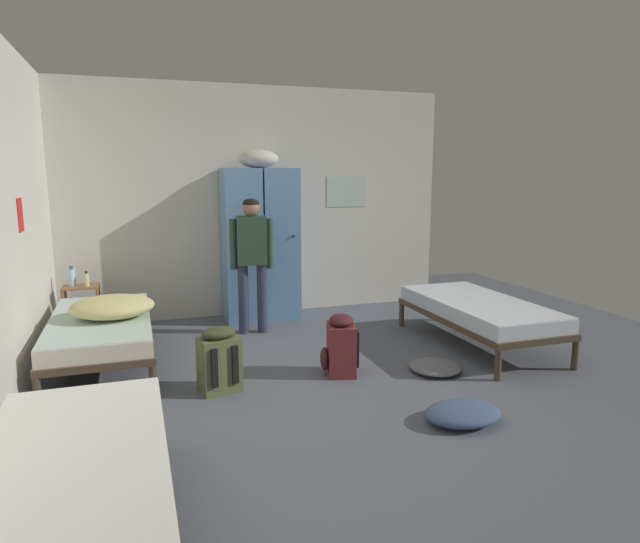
# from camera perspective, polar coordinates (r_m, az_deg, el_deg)

# --- Properties ---
(ground_plane) EXTENTS (8.60, 8.60, 0.00)m
(ground_plane) POSITION_cam_1_polar(r_m,az_deg,el_deg) (4.82, 1.04, -11.72)
(ground_plane) COLOR #565B66
(room_backdrop) EXTENTS (4.93, 5.43, 2.86)m
(room_backdrop) POSITION_cam_1_polar(r_m,az_deg,el_deg) (5.53, -16.16, 5.93)
(room_backdrop) COLOR beige
(room_backdrop) RESTS_ON ground_plane
(locker_bank) EXTENTS (0.90, 0.55, 2.07)m
(locker_bank) POSITION_cam_1_polar(r_m,az_deg,el_deg) (6.83, -6.19, 3.13)
(locker_bank) COLOR #5B84B2
(locker_bank) RESTS_ON ground_plane
(shelf_unit) EXTENTS (0.38, 0.30, 0.57)m
(shelf_unit) POSITION_cam_1_polar(r_m,az_deg,el_deg) (6.68, -23.30, -3.25)
(shelf_unit) COLOR brown
(shelf_unit) RESTS_ON ground_plane
(bed_left_front) EXTENTS (0.90, 1.90, 0.49)m
(bed_left_front) POSITION_cam_1_polar(r_m,az_deg,el_deg) (3.03, -24.13, -18.68)
(bed_left_front) COLOR #473828
(bed_left_front) RESTS_ON ground_plane
(bed_right) EXTENTS (0.90, 1.90, 0.49)m
(bed_right) POSITION_cam_1_polar(r_m,az_deg,el_deg) (6.02, 16.02, -3.85)
(bed_right) COLOR #473828
(bed_right) RESTS_ON ground_plane
(bed_left_rear) EXTENTS (0.90, 1.90, 0.49)m
(bed_left_rear) POSITION_cam_1_polar(r_m,az_deg,el_deg) (5.54, -21.64, -5.41)
(bed_left_rear) COLOR #473828
(bed_left_rear) RESTS_ON ground_plane
(bedding_heap) EXTENTS (0.74, 0.61, 0.20)m
(bedding_heap) POSITION_cam_1_polar(r_m,az_deg,el_deg) (5.39, -20.59, -3.41)
(bedding_heap) COLOR #D1C67F
(bedding_heap) RESTS_ON bed_left_rear
(person_traveler) EXTENTS (0.48, 0.24, 1.52)m
(person_traveler) POSITION_cam_1_polar(r_m,az_deg,el_deg) (6.20, -7.03, 1.90)
(person_traveler) COLOR #2D334C
(person_traveler) RESTS_ON ground_plane
(water_bottle) EXTENTS (0.07, 0.07, 0.22)m
(water_bottle) POSITION_cam_1_polar(r_m,az_deg,el_deg) (6.64, -24.17, -0.53)
(water_bottle) COLOR #B2DBEA
(water_bottle) RESTS_ON shelf_unit
(lotion_bottle) EXTENTS (0.05, 0.05, 0.17)m
(lotion_bottle) POSITION_cam_1_polar(r_m,az_deg,el_deg) (6.57, -22.90, -0.75)
(lotion_bottle) COLOR beige
(lotion_bottle) RESTS_ON shelf_unit
(backpack_maroon) EXTENTS (0.38, 0.37, 0.55)m
(backpack_maroon) POSITION_cam_1_polar(r_m,az_deg,el_deg) (5.02, 2.08, -7.69)
(backpack_maroon) COLOR maroon
(backpack_maroon) RESTS_ON ground_plane
(backpack_olive) EXTENTS (0.36, 0.38, 0.55)m
(backpack_olive) POSITION_cam_1_polar(r_m,az_deg,el_deg) (4.72, -10.38, -9.01)
(backpack_olive) COLOR #566038
(backpack_olive) RESTS_ON ground_plane
(clothes_pile_denim) EXTENTS (0.58, 0.43, 0.14)m
(clothes_pile_denim) POSITION_cam_1_polar(r_m,az_deg,el_deg) (4.29, 14.49, -13.95)
(clothes_pile_denim) COLOR #42567A
(clothes_pile_denim) RESTS_ON ground_plane
(clothes_pile_grey) EXTENTS (0.47, 0.49, 0.09)m
(clothes_pile_grey) POSITION_cam_1_polar(r_m,az_deg,el_deg) (5.25, 11.75, -9.58)
(clothes_pile_grey) COLOR slate
(clothes_pile_grey) RESTS_ON ground_plane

